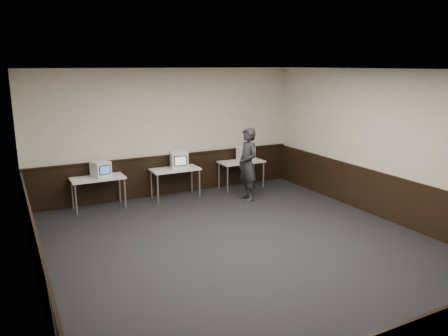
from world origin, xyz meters
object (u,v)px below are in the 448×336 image
object	(u,v)px
emac_center	(179,160)
desk_left	(98,180)
emac_right	(246,154)
emac_left	(101,169)
person	(248,165)
desk_center	(175,171)
desk_right	(241,164)

from	to	relation	value
emac_center	desk_left	bearing A→B (deg)	-167.35
emac_center	emac_right	size ratio (longest dim) A/B	1.19
emac_left	person	distance (m)	3.47
emac_right	emac_left	bearing A→B (deg)	175.98
desk_center	emac_left	xyz separation A→B (m)	(-1.82, -0.00, 0.25)
emac_left	emac_center	distance (m)	1.93
emac_center	person	bearing A→B (deg)	-24.01
desk_center	emac_right	size ratio (longest dim) A/B	2.79
desk_left	desk_right	size ratio (longest dim) A/B	1.00
emac_center	emac_left	bearing A→B (deg)	-167.26
emac_left	emac_right	world-z (taller)	emac_right
desk_left	person	distance (m)	3.56
emac_center	emac_right	bearing A→B (deg)	12.33
desk_center	desk_right	distance (m)	1.90
desk_center	desk_right	xyz separation A→B (m)	(1.90, 0.00, 0.00)
emac_right	desk_right	bearing A→B (deg)	-179.92
person	desk_left	bearing A→B (deg)	-104.95
emac_left	emac_right	xyz separation A→B (m)	(3.85, 0.01, 0.01)
desk_left	emac_center	bearing A→B (deg)	0.31
desk_center	desk_right	size ratio (longest dim) A/B	1.00
desk_left	emac_left	bearing A→B (deg)	-1.76
desk_left	person	size ratio (longest dim) A/B	0.67
desk_center	emac_center	distance (m)	0.30
desk_center	person	xyz separation A→B (m)	(1.50, -1.01, 0.22)
desk_right	person	distance (m)	1.11
emac_left	desk_center	bearing A→B (deg)	-16.41
desk_center	person	bearing A→B (deg)	-33.91
desk_left	person	xyz separation A→B (m)	(3.40, -1.01, 0.22)
person	emac_right	bearing A→B (deg)	153.89
emac_center	person	distance (m)	1.72
desk_left	emac_left	world-z (taller)	emac_left
desk_left	desk_right	bearing A→B (deg)	0.00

